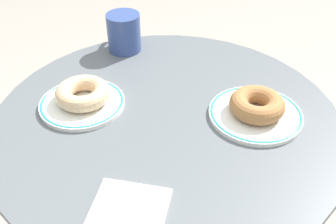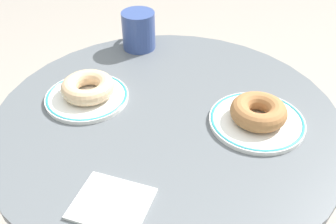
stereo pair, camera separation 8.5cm
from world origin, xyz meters
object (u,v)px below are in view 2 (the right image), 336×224
cafe_table (167,180)px  donut_glazed (88,87)px  paper_napkin (112,203)px  coffee_mug (139,30)px  plate_left (87,97)px  plate_right (257,121)px  donut_cinnamon (258,111)px

cafe_table → donut_glazed: donut_glazed is taller
paper_napkin → coffee_mug: bearing=100.5°
plate_left → coffee_mug: (0.05, 0.27, 0.05)m
coffee_mug → plate_left: bearing=-100.9°
plate_right → donut_glazed: bearing=178.2°
plate_left → donut_glazed: (0.00, 0.00, 0.02)m
plate_right → paper_napkin: plate_right is taller
cafe_table → plate_left: size_ratio=4.00×
paper_napkin → plate_left: bearing=118.7°
plate_right → donut_cinnamon: bearing=90.0°
cafe_table → paper_napkin: size_ratio=6.03×
plate_left → donut_glazed: size_ratio=1.56×
donut_cinnamon → plate_right: bearing=-90.0°
cafe_table → paper_napkin: 0.34m
plate_left → donut_cinnamon: bearing=-1.1°
plate_right → cafe_table: bearing=-176.2°
plate_left → plate_right: 0.39m
plate_left → donut_glazed: donut_glazed is taller
cafe_table → donut_glazed: 0.31m
plate_left → paper_napkin: bearing=-61.3°
donut_glazed → paper_napkin: (0.15, -0.29, -0.03)m
coffee_mug → donut_glazed: bearing=-100.4°
donut_cinnamon → paper_napkin: donut_cinnamon is taller
donut_glazed → coffee_mug: size_ratio=0.91×
plate_right → paper_napkin: 0.36m
cafe_table → paper_napkin: bearing=-98.7°
plate_right → coffee_mug: 0.44m
cafe_table → donut_cinnamon: size_ratio=6.41×
paper_napkin → coffee_mug: 0.56m
cafe_table → paper_napkin: (-0.04, -0.26, 0.21)m
plate_left → donut_cinnamon: 0.39m
cafe_table → plate_right: bearing=3.8°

